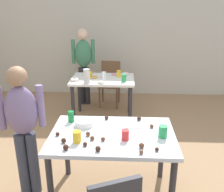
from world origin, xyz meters
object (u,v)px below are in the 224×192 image
dining_table_near (112,142)px  person_adult_far (84,60)px  chair_far_table (110,80)px  person_girl_near (23,123)px  pitcher_far (87,76)px  mixing_bowl (84,123)px  dining_table_far (103,85)px  soda_can (71,117)px

dining_table_near → person_adult_far: (-0.69, 2.66, 0.25)m
chair_far_table → person_girl_near: size_ratio=0.61×
person_adult_far → pitcher_far: 1.03m
dining_table_near → mixing_bowl: 0.37m
dining_table_far → chair_far_table: 0.74m
person_girl_near → mixing_bowl: (0.59, 0.16, -0.06)m
person_girl_near → mixing_bowl: person_girl_near is taller
soda_can → dining_table_far: bearing=83.3°
chair_far_table → mixing_bowl: size_ratio=4.35×
chair_far_table → mixing_bowl: chair_far_table is taller
chair_far_table → pitcher_far: size_ratio=3.64×
person_girl_near → person_adult_far: bearing=85.6°
chair_far_table → person_girl_near: (-0.72, -2.67, 0.35)m
dining_table_far → person_adult_far: person_adult_far is taller
person_adult_far → pitcher_far: size_ratio=6.32×
person_girl_near → person_adult_far: (0.20, 2.65, 0.06)m
chair_far_table → dining_table_far: bearing=-96.7°
dining_table_near → dining_table_far: bearing=97.6°
dining_table_near → chair_far_table: (-0.18, 2.68, -0.16)m
chair_far_table → mixing_bowl: 2.53m
mixing_bowl → soda_can: (-0.16, 0.08, 0.03)m
person_girl_near → pitcher_far: 1.69m
mixing_bowl → soda_can: 0.18m
dining_table_far → person_adult_far: size_ratio=0.71×
chair_far_table → pitcher_far: bearing=-106.9°
dining_table_near → person_girl_near: 0.92m
person_girl_near → person_adult_far: size_ratio=0.94×
soda_can → dining_table_near: bearing=-28.6°
person_adult_far → soda_can: bearing=-84.5°
dining_table_near → soda_can: (-0.46, 0.25, 0.16)m
person_girl_near → soda_can: bearing=28.9°
dining_table_far → pitcher_far: (-0.23, -0.31, 0.23)m
dining_table_far → soda_can: size_ratio=8.73×
person_adult_far → soda_can: size_ratio=12.38×
pitcher_far → person_girl_near: bearing=-104.0°
dining_table_far → soda_can: soda_can is taller
person_girl_near → person_adult_far: 2.66m
dining_table_near → dining_table_far: size_ratio=1.16×
dining_table_near → person_girl_near: (-0.90, 0.01, 0.19)m
dining_table_near → person_girl_near: person_girl_near is taller
person_girl_near → pitcher_far: size_ratio=5.95×
dining_table_near → pitcher_far: bearing=106.5°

